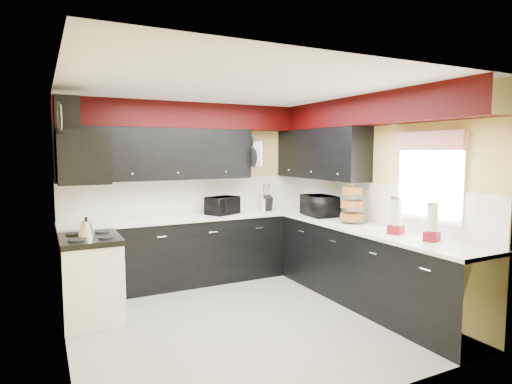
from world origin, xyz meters
TOP-DOWN VIEW (x-y plane):
  - ground at (0.00, 0.00)m, footprint 3.60×3.60m
  - wall_back at (0.00, 1.80)m, footprint 3.60×0.06m
  - wall_right at (1.80, 0.00)m, footprint 0.06×3.60m
  - wall_left at (-1.80, 0.00)m, footprint 0.06×3.60m
  - ceiling at (0.00, 0.00)m, footprint 3.60×3.60m
  - cab_back at (0.00, 1.50)m, footprint 3.60×0.60m
  - cab_right at (1.50, -0.30)m, footprint 0.60×3.00m
  - counter_back at (0.00, 1.50)m, footprint 3.62×0.64m
  - counter_right at (1.50, -0.30)m, footprint 0.64×3.02m
  - splash_back at (0.00, 1.79)m, footprint 3.60×0.02m
  - splash_right at (1.79, 0.00)m, footprint 0.02×3.60m
  - upper_back at (-0.50, 1.62)m, footprint 2.60×0.35m
  - upper_right at (1.62, 0.90)m, footprint 0.35×1.80m
  - soffit_back at (0.00, 1.62)m, footprint 3.60×0.36m
  - soffit_right at (1.62, -0.18)m, footprint 0.36×3.24m
  - stove at (-1.50, 0.75)m, footprint 0.60×0.75m
  - cooktop at (-1.50, 0.75)m, footprint 0.62×0.77m
  - hood at (-1.55, 0.75)m, footprint 0.50×0.78m
  - hood_duct at (-1.68, 0.75)m, footprint 0.24×0.40m
  - window at (1.79, -0.90)m, footprint 0.03×0.86m
  - valance at (1.73, -0.90)m, footprint 0.04×0.88m
  - pan_top at (0.82, 1.55)m, footprint 0.03×0.22m
  - pan_mid at (0.82, 1.42)m, footprint 0.03×0.28m
  - pan_low at (0.82, 1.68)m, footprint 0.03×0.24m
  - cut_board at (0.83, 1.30)m, footprint 0.03×0.26m
  - baskets at (1.52, 0.05)m, footprint 0.27×0.27m
  - clock at (-1.77, 0.25)m, footprint 0.03×0.30m
  - deco_plate at (1.77, -0.35)m, footprint 0.03×0.24m
  - toaster_oven at (0.36, 1.48)m, footprint 0.54×0.50m
  - microwave at (1.50, 0.72)m, footprint 0.39×0.55m
  - utensil_crock at (1.10, 1.54)m, footprint 0.21×0.21m
  - knife_block at (1.10, 1.50)m, footprint 0.12×0.16m
  - kettle at (-1.52, 0.81)m, footprint 0.22×0.22m
  - dispenser_a at (1.49, -0.73)m, footprint 0.19×0.19m
  - dispenser_b at (1.53, -1.17)m, footprint 0.17×0.17m

SIDE VIEW (x-z plane):
  - ground at x=0.00m, z-range 0.00..0.00m
  - stove at x=-1.50m, z-range 0.00..0.86m
  - cab_back at x=0.00m, z-range 0.00..0.90m
  - cab_right at x=1.50m, z-range 0.00..0.90m
  - cooktop at x=-1.50m, z-range 0.86..0.92m
  - counter_back at x=0.00m, z-range 0.90..0.94m
  - counter_right at x=1.50m, z-range 0.90..0.94m
  - kettle at x=-1.52m, z-range 0.92..1.08m
  - utensil_crock at x=1.10m, z-range 0.94..1.12m
  - knife_block at x=1.10m, z-range 0.94..1.17m
  - toaster_oven at x=0.36m, z-range 0.94..1.19m
  - microwave at x=1.50m, z-range 0.94..1.23m
  - dispenser_b at x=1.53m, z-range 0.94..1.30m
  - dispenser_a at x=1.49m, z-range 0.94..1.33m
  - baskets at x=1.52m, z-range 0.93..1.43m
  - splash_back at x=0.00m, z-range 0.94..1.44m
  - splash_right at x=1.79m, z-range 0.94..1.44m
  - wall_back at x=0.00m, z-range 0.00..2.50m
  - wall_right at x=1.80m, z-range 0.00..2.50m
  - wall_left at x=-1.80m, z-range 0.00..2.50m
  - window at x=1.79m, z-range 1.07..2.03m
  - pan_low at x=0.82m, z-range 1.51..1.93m
  - pan_mid at x=0.82m, z-range 1.52..1.98m
  - hood at x=-1.55m, z-range 1.50..2.06m
  - upper_back at x=-0.50m, z-range 1.45..2.15m
  - upper_right at x=1.62m, z-range 1.45..2.15m
  - cut_board at x=0.83m, z-range 1.62..1.98m
  - valance at x=1.73m, z-range 1.85..2.05m
  - pan_top at x=0.82m, z-range 1.80..2.20m
  - clock at x=-1.77m, z-range 2.00..2.30m
  - hood_duct at x=-1.68m, z-range 2.00..2.40m
  - deco_plate at x=1.77m, z-range 2.13..2.37m
  - soffit_back at x=0.00m, z-range 2.15..2.50m
  - soffit_right at x=1.62m, z-range 2.15..2.50m
  - ceiling at x=0.00m, z-range 2.47..2.53m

